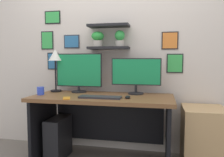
% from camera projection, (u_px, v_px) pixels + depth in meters
% --- Properties ---
extents(back_wall_assembly, '(4.40, 0.24, 2.70)m').
position_uv_depth(back_wall_assembly, '(111.00, 44.00, 2.88)').
color(back_wall_assembly, beige).
rests_on(back_wall_assembly, ground).
extents(desk, '(1.54, 0.68, 0.75)m').
position_uv_depth(desk, '(103.00, 114.00, 2.57)').
color(desk, brown).
rests_on(desk, ground).
extents(monitor_left, '(0.57, 0.18, 0.47)m').
position_uv_depth(monitor_left, '(79.00, 72.00, 2.77)').
color(monitor_left, black).
rests_on(monitor_left, desk).
extents(monitor_right, '(0.57, 0.18, 0.42)m').
position_uv_depth(monitor_right, '(136.00, 74.00, 2.62)').
color(monitor_right, black).
rests_on(monitor_right, desk).
extents(keyboard, '(0.44, 0.14, 0.02)m').
position_uv_depth(keyboard, '(100.00, 97.00, 2.36)').
color(keyboard, '#2D2D33').
rests_on(keyboard, desk).
extents(computer_mouse, '(0.06, 0.09, 0.03)m').
position_uv_depth(computer_mouse, '(128.00, 97.00, 2.33)').
color(computer_mouse, black).
rests_on(computer_mouse, desk).
extents(desk_lamp, '(0.17, 0.17, 0.53)m').
position_uv_depth(desk_lamp, '(55.00, 58.00, 2.81)').
color(desk_lamp, black).
rests_on(desk_lamp, desk).
extents(cell_phone, '(0.12, 0.16, 0.01)m').
position_uv_depth(cell_phone, '(67.00, 98.00, 2.33)').
color(cell_phone, orange).
rests_on(cell_phone, desk).
extents(coffee_mug, '(0.08, 0.08, 0.09)m').
position_uv_depth(coffee_mug, '(41.00, 91.00, 2.59)').
color(coffee_mug, blue).
rests_on(coffee_mug, desk).
extents(drawer_cabinet, '(0.44, 0.50, 0.64)m').
position_uv_depth(drawer_cabinet, '(203.00, 137.00, 2.45)').
color(drawer_cabinet, tan).
rests_on(drawer_cabinet, ground).
extents(computer_tower_left, '(0.18, 0.40, 0.48)m').
position_uv_depth(computer_tower_left, '(58.00, 138.00, 2.65)').
color(computer_tower_left, black).
rests_on(computer_tower_left, ground).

